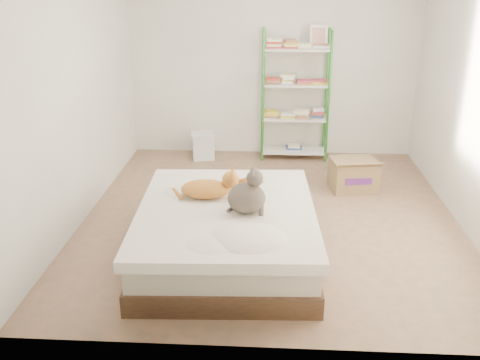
# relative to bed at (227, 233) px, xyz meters

# --- Properties ---
(room) EXTENTS (3.81, 4.21, 2.61)m
(room) POSITION_rel_bed_xyz_m (0.38, 0.89, 1.06)
(room) COLOR #A4765A
(room) RESTS_ON ground
(bed) EXTENTS (1.59, 1.95, 0.48)m
(bed) POSITION_rel_bed_xyz_m (0.00, 0.00, 0.00)
(bed) COLOR brown
(bed) RESTS_ON ground
(orange_cat) EXTENTS (0.53, 0.30, 0.21)m
(orange_cat) POSITION_rel_bed_xyz_m (-0.20, 0.20, 0.35)
(orange_cat) COLOR #C8852A
(orange_cat) RESTS_ON bed
(grey_cat) EXTENTS (0.35, 0.30, 0.39)m
(grey_cat) POSITION_rel_bed_xyz_m (0.18, -0.09, 0.43)
(grey_cat) COLOR #61554E
(grey_cat) RESTS_ON bed
(shelf_unit) EXTENTS (0.88, 0.36, 1.74)m
(shelf_unit) POSITION_rel_bed_xyz_m (0.68, 2.77, 0.66)
(shelf_unit) COLOR #368D34
(shelf_unit) RESTS_ON ground
(cardboard_box) EXTENTS (0.56, 0.55, 0.41)m
(cardboard_box) POSITION_rel_bed_xyz_m (1.33, 1.67, -0.06)
(cardboard_box) COLOR olive
(cardboard_box) RESTS_ON ground
(white_bin) EXTENTS (0.36, 0.33, 0.35)m
(white_bin) POSITION_rel_bed_xyz_m (-0.53, 2.66, -0.06)
(white_bin) COLOR silver
(white_bin) RESTS_ON ground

